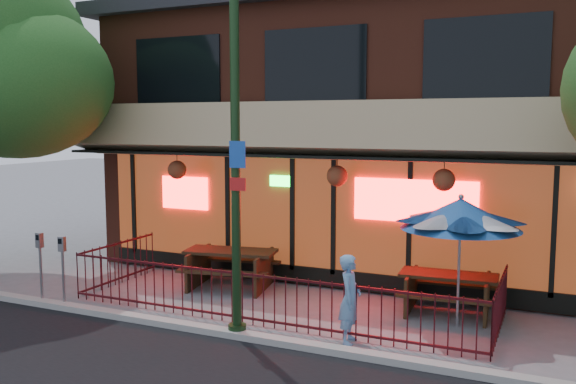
% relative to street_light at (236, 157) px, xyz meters
% --- Properties ---
extents(ground, '(80.00, 80.00, 0.00)m').
position_rel_street_light_xyz_m(ground, '(-0.00, 0.40, -3.15)').
color(ground, gray).
rests_on(ground, ground).
extents(curb, '(80.00, 0.25, 0.12)m').
position_rel_street_light_xyz_m(curb, '(-0.00, -0.10, -3.09)').
color(curb, '#999993').
rests_on(curb, ground).
extents(restaurant_building, '(12.96, 9.49, 8.05)m').
position_rel_street_light_xyz_m(restaurant_building, '(-0.00, 7.51, 0.98)').
color(restaurant_building, maroon).
rests_on(restaurant_building, ground).
extents(patio_fence, '(8.44, 2.62, 1.00)m').
position_rel_street_light_xyz_m(patio_fence, '(-0.00, 0.91, -2.52)').
color(patio_fence, '#3D0D12').
rests_on(patio_fence, ground).
extents(street_light, '(0.43, 0.32, 7.00)m').
position_rel_street_light_xyz_m(street_light, '(0.00, 0.00, 0.00)').
color(street_light, black).
rests_on(street_light, ground).
extents(picnic_table_left, '(2.28, 1.91, 0.87)m').
position_rel_street_light_xyz_m(picnic_table_left, '(-1.66, 2.71, -2.58)').
color(picnic_table_left, '#372414').
rests_on(picnic_table_left, ground).
extents(picnic_table_right, '(1.95, 1.54, 0.80)m').
position_rel_street_light_xyz_m(picnic_table_right, '(3.16, 2.80, -2.63)').
color(picnic_table_right, '#392714').
rests_on(picnic_table_right, ground).
extents(patio_umbrella, '(2.15, 2.15, 2.45)m').
position_rel_street_light_xyz_m(patio_umbrella, '(3.45, 2.09, -1.05)').
color(patio_umbrella, gray).
rests_on(patio_umbrella, ground).
extents(pedestrian, '(0.42, 0.59, 1.52)m').
position_rel_street_light_xyz_m(pedestrian, '(1.91, 0.50, -2.39)').
color(pedestrian, '#6295C5').
rests_on(pedestrian, ground).
extents(parking_meter_near, '(0.15, 0.13, 1.46)m').
position_rel_street_light_xyz_m(parking_meter_near, '(-4.00, 0.00, -2.16)').
color(parking_meter_near, gray).
rests_on(parking_meter_near, ground).
extents(parking_meter_far, '(0.14, 0.12, 1.49)m').
position_rel_street_light_xyz_m(parking_meter_far, '(-4.61, 0.00, -2.14)').
color(parking_meter_far, gray).
rests_on(parking_meter_far, ground).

